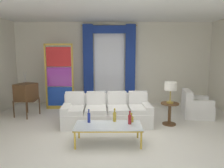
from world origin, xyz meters
name	(u,v)px	position (x,y,z in m)	size (l,w,h in m)	color
ground_plane	(115,132)	(0.00, 0.00, 0.00)	(16.00, 16.00, 0.00)	silver
wall_rear	(113,63)	(0.00, 3.06, 1.50)	(8.00, 0.12, 3.00)	silver
ceiling_slab	(114,10)	(0.00, 0.80, 3.02)	(8.00, 7.60, 0.04)	white
curtained_window	(109,57)	(-0.15, 2.89, 1.74)	(2.00, 0.17, 2.70)	white
couch_white_long	(107,113)	(-0.20, 0.61, 0.31)	(2.38, 1.02, 0.86)	white
coffee_table	(108,127)	(-0.15, -0.66, 0.38)	(1.42, 0.65, 0.41)	silver
bottle_blue_decanter	(89,117)	(-0.57, -0.49, 0.53)	(0.06, 0.06, 0.30)	navy
bottle_crystal_tall	(115,116)	(-0.01, -0.43, 0.53)	(0.07, 0.07, 0.30)	gold
bottle_amber_squat	(131,119)	(0.36, -0.45, 0.48)	(0.10, 0.10, 0.21)	gold
bottle_ruby_flask	(130,119)	(0.31, -0.60, 0.53)	(0.07, 0.07, 0.30)	maroon
vintage_tv	(26,92)	(-2.65, 1.33, 0.73)	(0.69, 0.73, 1.35)	brown
armchair_white	(195,107)	(2.45, 1.24, 0.29)	(0.94, 0.93, 0.80)	white
stained_glass_divider	(59,78)	(-1.82, 2.13, 1.06)	(0.95, 0.05, 2.20)	gold
peacock_figurine	(73,105)	(-1.32, 1.82, 0.22)	(0.44, 0.60, 0.50)	beige
round_side_table	(170,112)	(1.48, 0.53, 0.36)	(0.48, 0.48, 0.59)	brown
table_lamp_brass	(171,87)	(1.48, 0.53, 1.03)	(0.32, 0.32, 0.57)	#B29338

